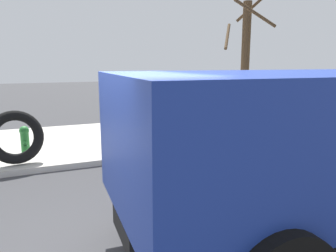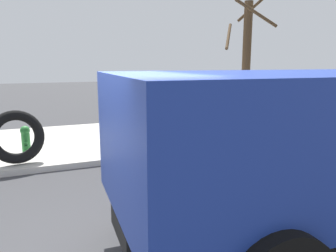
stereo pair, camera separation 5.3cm
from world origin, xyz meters
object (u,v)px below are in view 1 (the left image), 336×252
object	(u,v)px
fire_hydrant	(25,140)
loose_tire	(16,137)
stop_sign	(144,99)
bare_tree	(245,64)

from	to	relation	value
fire_hydrant	loose_tire	size ratio (longest dim) A/B	0.62
stop_sign	bare_tree	size ratio (longest dim) A/B	0.45
loose_tire	stop_sign	world-z (taller)	stop_sign
fire_hydrant	loose_tire	world-z (taller)	loose_tire
stop_sign	bare_tree	world-z (taller)	bare_tree
bare_tree	fire_hydrant	bearing A→B (deg)	-177.34
stop_sign	bare_tree	distance (m)	3.95
fire_hydrant	stop_sign	distance (m)	3.23
loose_tire	bare_tree	xyz separation A→B (m)	(7.00, 0.87, 1.66)
fire_hydrant	loose_tire	bearing A→B (deg)	-108.08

